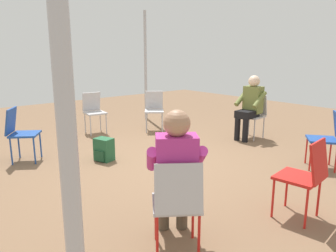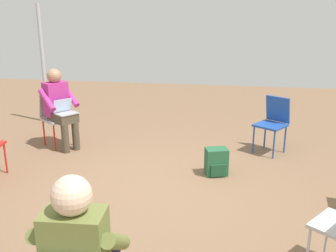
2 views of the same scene
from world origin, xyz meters
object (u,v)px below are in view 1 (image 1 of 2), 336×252
object	(u,v)px
chair_east	(94,110)
chair_southwest	(328,136)
chair_southeast	(154,108)
chair_northwest	(177,201)
backpack_near_laptop_user	(104,151)
chair_south	(254,113)
chair_northeast	(20,131)
person_in_olive	(250,104)
chair_west	(306,174)
person_with_laptop	(175,171)

from	to	relation	value
chair_east	chair_southwest	size ratio (longest dim) A/B	1.00
chair_southeast	chair_northwest	world-z (taller)	same
chair_northwest	backpack_near_laptop_user	bearing A→B (deg)	109.66
chair_south	chair_northeast	distance (m)	4.27
chair_northeast	backpack_near_laptop_user	distance (m)	1.33
backpack_near_laptop_user	chair_east	bearing A→B (deg)	-23.26
chair_northwest	person_in_olive	xyz separation A→B (m)	(1.93, -3.61, 0.20)
chair_northeast	chair_southwest	size ratio (longest dim) A/B	1.00
chair_northwest	person_in_olive	world-z (taller)	person_in_olive
chair_northeast	chair_west	bearing A→B (deg)	57.67
chair_northwest	person_in_olive	distance (m)	4.09
chair_southwest	chair_northwest	bearing A→B (deg)	146.55
person_in_olive	chair_northwest	bearing A→B (deg)	114.24
chair_northeast	chair_west	world-z (taller)	same
chair_northeast	chair_east	bearing A→B (deg)	152.65
chair_southeast	chair_west	bearing A→B (deg)	110.82
person_with_laptop	chair_northwest	bearing A→B (deg)	-90.00
chair_northeast	chair_northwest	xyz separation A→B (m)	(-3.39, -0.24, 0.00)
chair_west	person_with_laptop	world-z (taller)	person_with_laptop
chair_east	chair_southeast	bearing A→B (deg)	158.01
person_with_laptop	backpack_near_laptop_user	world-z (taller)	person_with_laptop
chair_south	chair_east	world-z (taller)	same
backpack_near_laptop_user	person_in_olive	bearing A→B (deg)	-103.21
chair_northeast	person_in_olive	bearing A→B (deg)	103.41
person_with_laptop	backpack_near_laptop_user	bearing A→B (deg)	110.95
person_in_olive	chair_west	bearing A→B (deg)	132.16
person_with_laptop	person_in_olive	bearing A→B (deg)	63.09
chair_west	chair_northwest	size ratio (longest dim) A/B	1.00
chair_west	chair_northwest	distance (m)	1.44
chair_southwest	backpack_near_laptop_user	xyz separation A→B (m)	(2.42, 2.31, -0.34)
chair_southwest	person_with_laptop	size ratio (longest dim) A/B	0.69
person_with_laptop	backpack_near_laptop_user	xyz separation A→B (m)	(2.46, -0.66, -0.53)
person_with_laptop	chair_east	bearing A→B (deg)	107.47
chair_southeast	chair_northwest	size ratio (longest dim) A/B	1.00
person_in_olive	backpack_near_laptop_user	bearing A→B (deg)	72.93
chair_southeast	chair_northwest	bearing A→B (deg)	92.38
chair_northwest	chair_southeast	bearing A→B (deg)	90.71
chair_east	person_with_laptop	bearing A→B (deg)	79.13
chair_northeast	chair_south	bearing A→B (deg)	104.35
person_with_laptop	person_in_olive	world-z (taller)	same
chair_southwest	chair_northwest	xyz separation A→B (m)	(-0.17, 3.08, 0.00)
person_in_olive	chair_southeast	bearing A→B (deg)	24.93
chair_west	chair_northwest	xyz separation A→B (m)	(0.37, 1.39, 0.00)
chair_south	chair_west	bearing A→B (deg)	130.23
chair_east	person_with_laptop	world-z (taller)	person_with_laptop
chair_west	backpack_near_laptop_user	distance (m)	3.05
chair_northwest	backpack_near_laptop_user	world-z (taller)	chair_northwest
chair_southwest	backpack_near_laptop_user	distance (m)	3.37
chair_northeast	person_with_laptop	distance (m)	3.28
chair_south	chair_west	distance (m)	3.32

